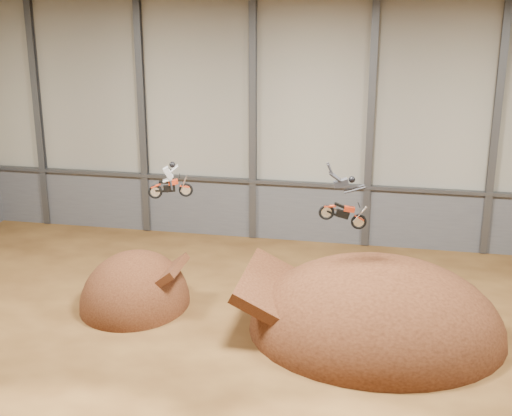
{
  "coord_description": "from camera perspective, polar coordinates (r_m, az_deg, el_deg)",
  "views": [
    {
      "loc": [
        4.68,
        -24.74,
        14.84
      ],
      "look_at": [
        -1.01,
        4.0,
        5.42
      ],
      "focal_mm": 50.0,
      "sensor_mm": 36.0,
      "label": 1
    }
  ],
  "objects": [
    {
      "name": "lower_band_back",
      "position": [
        42.01,
        4.25,
        -0.39
      ],
      "size": [
        39.8,
        0.18,
        3.5
      ],
      "primitive_type": "cube",
      "color": "#585A60",
      "rests_on": "ground"
    },
    {
      "name": "steel_column_3",
      "position": [
        40.34,
        9.13,
        6.39
      ],
      "size": [
        0.4,
        0.36,
        13.9
      ],
      "primitive_type": "cube",
      "color": "#47494F",
      "rests_on": "ground"
    },
    {
      "name": "steel_column_1",
      "position": [
        42.91,
        -9.08,
        7.07
      ],
      "size": [
        0.4,
        0.36,
        13.9
      ],
      "primitive_type": "cube",
      "color": "#47494F",
      "rests_on": "ground"
    },
    {
      "name": "back_wall",
      "position": [
        40.78,
        4.43,
        6.68
      ],
      "size": [
        40.0,
        0.1,
        14.0
      ],
      "primitive_type": "cube",
      "color": "#A09C8D",
      "rests_on": "ground"
    },
    {
      "name": "steel_rail",
      "position": [
        41.34,
        4.28,
        1.92
      ],
      "size": [
        39.8,
        0.35,
        0.2
      ],
      "primitive_type": "cube",
      "color": "#47494F",
      "rests_on": "lower_band_back"
    },
    {
      "name": "fmx_rider_a",
      "position": [
        32.54,
        -6.86,
        2.37
      ],
      "size": [
        2.21,
        1.34,
        1.89
      ],
      "primitive_type": null,
      "rotation": [
        0.0,
        -0.04,
        0.3
      ],
      "color": "red"
    },
    {
      "name": "steel_column_4",
      "position": [
        40.66,
        18.6,
        5.77
      ],
      "size": [
        0.4,
        0.36,
        13.9
      ],
      "primitive_type": "cube",
      "color": "#47494F",
      "rests_on": "ground"
    },
    {
      "name": "steel_column_0",
      "position": [
        45.62,
        -17.03,
        7.15
      ],
      "size": [
        0.4,
        0.36,
        13.9
      ],
      "primitive_type": "cube",
      "color": "#47494F",
      "rests_on": "ground"
    },
    {
      "name": "takeoff_ramp",
      "position": [
        34.94,
        -9.61,
        -7.59
      ],
      "size": [
        5.14,
        5.93,
        5.14
      ],
      "primitive_type": "ellipsoid",
      "color": "#381A0E",
      "rests_on": "ground"
    },
    {
      "name": "floor",
      "position": [
        29.23,
        0.43,
        -12.69
      ],
      "size": [
        40.0,
        40.0,
        0.0
      ],
      "primitive_type": "plane",
      "color": "#4E3014",
      "rests_on": "ground"
    },
    {
      "name": "steel_column_2",
      "position": [
        41.1,
        -0.25,
        6.82
      ],
      "size": [
        0.4,
        0.36,
        13.9
      ],
      "primitive_type": "cube",
      "color": "#47494F",
      "rests_on": "ground"
    },
    {
      "name": "landing_ramp",
      "position": [
        32.39,
        9.51,
        -9.71
      ],
      "size": [
        11.21,
        9.92,
        6.47
      ],
      "primitive_type": "ellipsoid",
      "color": "#381A0E",
      "rests_on": "ground"
    },
    {
      "name": "fmx_rider_b",
      "position": [
        29.97,
        6.83,
        0.87
      ],
      "size": [
        3.43,
        1.37,
        3.08
      ],
      "primitive_type": null,
      "rotation": [
        0.0,
        0.29,
        0.18
      ],
      "color": "#B83115"
    },
    {
      "name": "ceiling",
      "position": [
        25.2,
        0.51,
        15.91
      ],
      "size": [
        40.0,
        40.0,
        0.0
      ],
      "primitive_type": "plane",
      "color": "black",
      "rests_on": "back_wall"
    }
  ]
}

